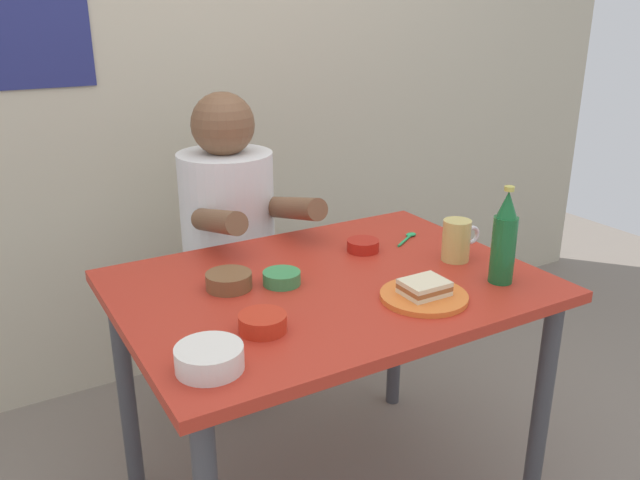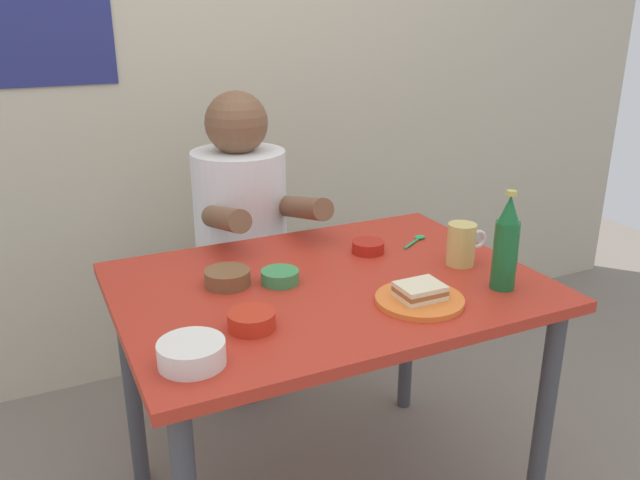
# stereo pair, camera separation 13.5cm
# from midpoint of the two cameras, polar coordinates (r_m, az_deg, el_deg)

# --- Properties ---
(wall_back) EXTENTS (4.40, 0.09, 2.60)m
(wall_back) POSITION_cam_midpoint_polar(r_m,az_deg,el_deg) (2.56, -13.47, 16.56)
(wall_back) COLOR #BCB299
(wall_back) RESTS_ON ground
(dining_table) EXTENTS (1.10, 0.80, 0.74)m
(dining_table) POSITION_cam_midpoint_polar(r_m,az_deg,el_deg) (1.77, -1.37, -6.42)
(dining_table) COLOR #B72D1E
(dining_table) RESTS_ON ground
(stool) EXTENTS (0.34, 0.34, 0.45)m
(stool) POSITION_cam_midpoint_polar(r_m,az_deg,el_deg) (2.40, -9.28, -7.05)
(stool) COLOR #4C4C51
(stool) RESTS_ON ground
(person_seated) EXTENTS (0.33, 0.56, 0.72)m
(person_seated) POSITION_cam_midpoint_polar(r_m,az_deg,el_deg) (2.24, -9.76, 2.38)
(person_seated) COLOR white
(person_seated) RESTS_ON stool
(plate_orange) EXTENTS (0.22, 0.22, 0.01)m
(plate_orange) POSITION_cam_midpoint_polar(r_m,az_deg,el_deg) (1.63, 6.80, -4.99)
(plate_orange) COLOR orange
(plate_orange) RESTS_ON dining_table
(sandwich) EXTENTS (0.11, 0.09, 0.04)m
(sandwich) POSITION_cam_midpoint_polar(r_m,az_deg,el_deg) (1.62, 6.83, -4.19)
(sandwich) COLOR beige
(sandwich) RESTS_ON plate_orange
(beer_mug) EXTENTS (0.13, 0.08, 0.12)m
(beer_mug) POSITION_cam_midpoint_polar(r_m,az_deg,el_deg) (1.87, 9.96, -0.04)
(beer_mug) COLOR #D1BC66
(beer_mug) RESTS_ON dining_table
(beer_bottle) EXTENTS (0.06, 0.06, 0.26)m
(beer_bottle) POSITION_cam_midpoint_polar(r_m,az_deg,el_deg) (1.73, 13.78, -0.00)
(beer_bottle) COLOR #19602D
(beer_bottle) RESTS_ON dining_table
(condiment_bowl_brown) EXTENTS (0.12, 0.12, 0.04)m
(condiment_bowl_brown) POSITION_cam_midpoint_polar(r_m,az_deg,el_deg) (1.70, -10.28, -3.51)
(condiment_bowl_brown) COLOR brown
(condiment_bowl_brown) RESTS_ON dining_table
(dip_bowl_green) EXTENTS (0.10, 0.10, 0.03)m
(dip_bowl_green) POSITION_cam_midpoint_polar(r_m,az_deg,el_deg) (1.71, -5.65, -3.32)
(dip_bowl_green) COLOR #388C4C
(dip_bowl_green) RESTS_ON dining_table
(sambal_bowl_red) EXTENTS (0.10, 0.10, 0.03)m
(sambal_bowl_red) POSITION_cam_midpoint_polar(r_m,az_deg,el_deg) (1.93, 1.81, -0.47)
(sambal_bowl_red) COLOR #B21E14
(sambal_bowl_red) RESTS_ON dining_table
(sauce_bowl_chili) EXTENTS (0.11, 0.11, 0.04)m
(sauce_bowl_chili) POSITION_cam_midpoint_polar(r_m,az_deg,el_deg) (1.48, -7.70, -7.19)
(sauce_bowl_chili) COLOR red
(sauce_bowl_chili) RESTS_ON dining_table
(rice_bowl_white) EXTENTS (0.14, 0.14, 0.05)m
(rice_bowl_white) POSITION_cam_midpoint_polar(r_m,az_deg,el_deg) (1.35, -12.59, -10.08)
(rice_bowl_white) COLOR silver
(rice_bowl_white) RESTS_ON dining_table
(spoon) EXTENTS (0.11, 0.07, 0.01)m
(spoon) POSITION_cam_midpoint_polar(r_m,az_deg,el_deg) (2.04, 5.94, 0.25)
(spoon) COLOR #26A559
(spoon) RESTS_ON dining_table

